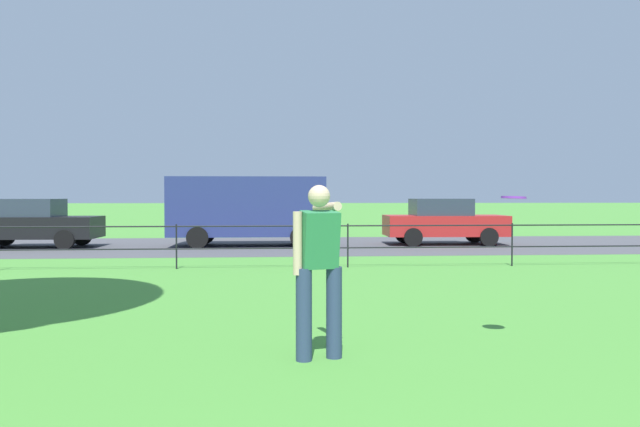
# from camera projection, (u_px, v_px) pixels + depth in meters

# --- Properties ---
(street_strip) EXTENTS (80.00, 7.89, 0.01)m
(street_strip) POSITION_uv_depth(u_px,v_px,m) (324.00, 245.00, 20.74)
(street_strip) COLOR #4C4C51
(street_strip) RESTS_ON ground
(park_fence) EXTENTS (30.80, 0.04, 1.00)m
(park_fence) POSITION_uv_depth(u_px,v_px,m) (348.00, 238.00, 14.23)
(park_fence) COLOR black
(park_fence) RESTS_ON ground
(person_thrower) EXTENTS (0.50, 0.85, 1.73)m
(person_thrower) POSITION_uv_depth(u_px,v_px,m) (319.00, 265.00, 6.21)
(person_thrower) COLOR navy
(person_thrower) RESTS_ON ground
(frisbee) EXTENTS (0.31, 0.31, 0.03)m
(frisbee) POSITION_uv_depth(u_px,v_px,m) (514.00, 197.00, 6.82)
(frisbee) COLOR purple
(car_black_center) EXTENTS (4.04, 1.89, 1.54)m
(car_black_center) POSITION_uv_depth(u_px,v_px,m) (32.00, 223.00, 19.79)
(car_black_center) COLOR black
(car_black_center) RESTS_ON ground
(panel_van_far_right) EXTENTS (5.03, 2.16, 2.24)m
(panel_van_far_right) POSITION_uv_depth(u_px,v_px,m) (248.00, 207.00, 20.38)
(panel_van_far_right) COLOR navy
(panel_van_far_right) RESTS_ON ground
(car_red_far_left) EXTENTS (4.05, 1.90, 1.54)m
(car_red_far_left) POSITION_uv_depth(u_px,v_px,m) (444.00, 221.00, 21.03)
(car_red_far_left) COLOR red
(car_red_far_left) RESTS_ON ground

